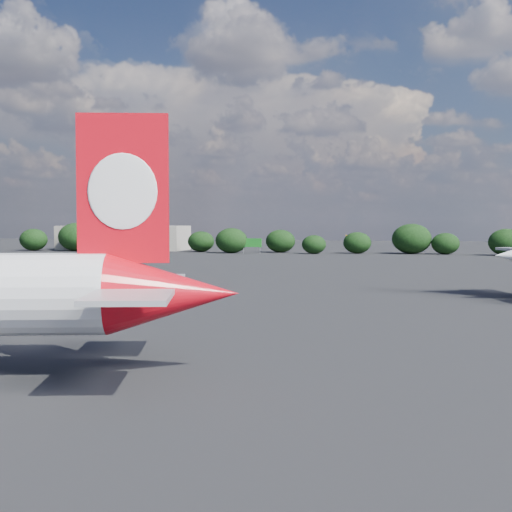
# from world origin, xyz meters

# --- Properties ---
(ground) EXTENTS (500.00, 500.00, 0.00)m
(ground) POSITION_xyz_m (0.00, 60.00, 0.00)
(ground) COLOR black
(ground) RESTS_ON ground
(terminal_building) EXTENTS (42.00, 16.00, 8.00)m
(terminal_building) POSITION_xyz_m (-65.00, 192.00, 4.00)
(terminal_building) COLOR gray
(terminal_building) RESTS_ON ground
(highway_sign) EXTENTS (6.00, 0.30, 4.50)m
(highway_sign) POSITION_xyz_m (-18.00, 176.00, 3.13)
(highway_sign) COLOR #16701D
(highway_sign) RESTS_ON ground
(billboard_yellow) EXTENTS (5.00, 0.30, 5.50)m
(billboard_yellow) POSITION_xyz_m (12.00, 182.00, 3.87)
(billboard_yellow) COLOR orange
(billboard_yellow) RESTS_ON ground
(horizon_treeline) EXTENTS (202.38, 15.08, 9.06)m
(horizon_treeline) POSITION_xyz_m (3.19, 180.20, 3.87)
(horizon_treeline) COLOR black
(horizon_treeline) RESTS_ON ground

